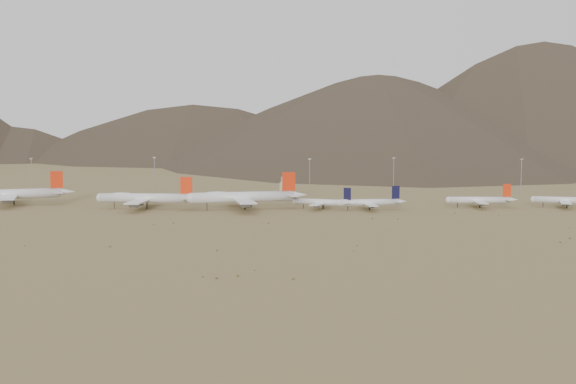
{
  "coord_description": "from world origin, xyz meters",
  "views": [
    {
      "loc": [
        46.77,
        -406.66,
        52.17
      ],
      "look_at": [
        34.55,
        30.0,
        9.66
      ],
      "focal_mm": 45.0,
      "sensor_mm": 36.0,
      "label": 1
    }
  ],
  "objects_px": {
    "widebody_west": "(12,194)",
    "widebody_centre": "(146,198)",
    "narrowbody_a": "(324,202)",
    "widebody_east": "(243,197)",
    "control_tower": "(285,186)",
    "narrowbody_b": "(370,202)"
  },
  "relations": [
    {
      "from": "widebody_west",
      "to": "widebody_east",
      "type": "xyz_separation_m",
      "value": [
        146.92,
        -17.13,
        0.3
      ]
    },
    {
      "from": "widebody_west",
      "to": "widebody_centre",
      "type": "distance_m",
      "value": 89.82
    },
    {
      "from": "widebody_west",
      "to": "widebody_east",
      "type": "height_order",
      "value": "widebody_east"
    },
    {
      "from": "narrowbody_a",
      "to": "widebody_west",
      "type": "bearing_deg",
      "value": -165.91
    },
    {
      "from": "widebody_east",
      "to": "control_tower",
      "type": "distance_m",
      "value": 101.34
    },
    {
      "from": "widebody_west",
      "to": "widebody_east",
      "type": "distance_m",
      "value": 147.92
    },
    {
      "from": "narrowbody_b",
      "to": "widebody_centre",
      "type": "bearing_deg",
      "value": 170.49
    },
    {
      "from": "narrowbody_a",
      "to": "widebody_east",
      "type": "bearing_deg",
      "value": -160.03
    },
    {
      "from": "widebody_west",
      "to": "widebody_centre",
      "type": "bearing_deg",
      "value": -28.98
    },
    {
      "from": "widebody_centre",
      "to": "control_tower",
      "type": "distance_m",
      "value": 127.74
    },
    {
      "from": "widebody_west",
      "to": "narrowbody_a",
      "type": "distance_m",
      "value": 195.74
    },
    {
      "from": "widebody_east",
      "to": "narrowbody_a",
      "type": "height_order",
      "value": "widebody_east"
    },
    {
      "from": "widebody_west",
      "to": "narrowbody_b",
      "type": "bearing_deg",
      "value": -22.64
    },
    {
      "from": "widebody_centre",
      "to": "narrowbody_b",
      "type": "distance_m",
      "value": 134.55
    },
    {
      "from": "widebody_east",
      "to": "narrowbody_a",
      "type": "xyz_separation_m",
      "value": [
        48.13,
        0.96,
        -3.17
      ]
    },
    {
      "from": "narrowbody_b",
      "to": "control_tower",
      "type": "bearing_deg",
      "value": 109.2
    },
    {
      "from": "widebody_east",
      "to": "narrowbody_b",
      "type": "xyz_separation_m",
      "value": [
        75.77,
        -1.16,
        -2.91
      ]
    },
    {
      "from": "widebody_west",
      "to": "control_tower",
      "type": "bearing_deg",
      "value": 7.89
    },
    {
      "from": "widebody_centre",
      "to": "narrowbody_a",
      "type": "height_order",
      "value": "widebody_centre"
    },
    {
      "from": "widebody_centre",
      "to": "widebody_east",
      "type": "xyz_separation_m",
      "value": [
        58.76,
        0.06,
        0.81
      ]
    },
    {
      "from": "widebody_centre",
      "to": "control_tower",
      "type": "bearing_deg",
      "value": 53.97
    },
    {
      "from": "narrowbody_a",
      "to": "control_tower",
      "type": "bearing_deg",
      "value": 123.77
    }
  ]
}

